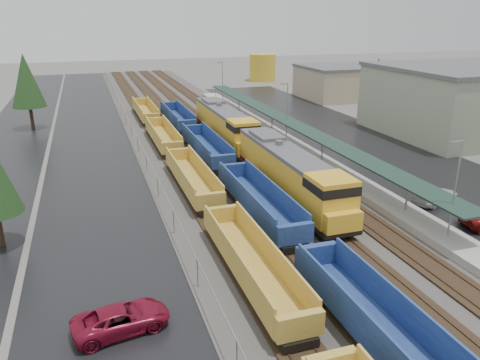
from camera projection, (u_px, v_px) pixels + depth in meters
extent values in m
cube|color=#302D2B|center=(198.00, 132.00, 67.92)|extent=(20.00, 160.00, 0.08)
cube|color=black|center=(157.00, 134.00, 66.12)|extent=(2.60, 160.00, 0.15)
cube|color=#473326|center=(152.00, 134.00, 65.87)|extent=(0.08, 160.00, 0.07)
cube|color=#473326|center=(162.00, 133.00, 66.30)|extent=(0.08, 160.00, 0.07)
cube|color=black|center=(185.00, 132.00, 67.30)|extent=(2.60, 160.00, 0.15)
cube|color=#473326|center=(180.00, 132.00, 67.05)|extent=(0.08, 160.00, 0.07)
cube|color=#473326|center=(190.00, 131.00, 67.47)|extent=(0.08, 160.00, 0.07)
cube|color=black|center=(212.00, 130.00, 68.47)|extent=(2.60, 160.00, 0.15)
cube|color=#473326|center=(207.00, 130.00, 68.22)|extent=(0.08, 160.00, 0.07)
cube|color=#473326|center=(216.00, 129.00, 68.65)|extent=(0.08, 160.00, 0.07)
cube|color=black|center=(237.00, 128.00, 69.65)|extent=(2.60, 160.00, 0.15)
cube|color=#473326|center=(233.00, 128.00, 69.40)|extent=(0.08, 160.00, 0.07)
cube|color=#473326|center=(242.00, 127.00, 69.82)|extent=(0.08, 160.00, 0.07)
cube|color=black|center=(91.00, 140.00, 63.53)|extent=(10.00, 160.00, 0.02)
cube|color=black|center=(10.00, 147.00, 60.59)|extent=(9.00, 160.00, 0.02)
cube|color=black|center=(349.00, 138.00, 64.56)|extent=(16.00, 100.00, 0.02)
cube|color=#9E9B93|center=(286.00, 141.00, 61.66)|extent=(3.00, 80.00, 0.70)
cylinder|color=gray|center=(407.00, 197.00, 38.75)|extent=(0.16, 0.16, 2.40)
cylinder|color=gray|center=(322.00, 150.00, 52.18)|extent=(0.16, 0.16, 2.40)
cylinder|color=gray|center=(272.00, 122.00, 65.62)|extent=(0.16, 0.16, 2.40)
cylinder|color=gray|center=(239.00, 104.00, 79.05)|extent=(0.16, 0.16, 2.40)
cylinder|color=gray|center=(216.00, 91.00, 92.48)|extent=(0.16, 0.16, 2.40)
cube|color=#1C3229|center=(287.00, 120.00, 60.70)|extent=(2.60, 65.00, 0.15)
cylinder|color=gray|center=(454.00, 194.00, 33.57)|extent=(0.12, 0.12, 8.00)
cube|color=gray|center=(457.00, 142.00, 32.12)|extent=(1.00, 0.15, 0.12)
cylinder|color=gray|center=(287.00, 114.00, 60.44)|extent=(0.12, 0.12, 8.00)
cube|color=gray|center=(284.00, 84.00, 58.99)|extent=(1.00, 0.15, 0.12)
cylinder|color=gray|center=(222.00, 83.00, 87.30)|extent=(0.12, 0.12, 8.00)
cube|color=gray|center=(220.00, 62.00, 85.85)|extent=(1.00, 0.15, 0.12)
cylinder|color=gray|center=(237.00, 358.00, 21.83)|extent=(0.08, 0.08, 2.00)
cylinder|color=gray|center=(198.00, 273.00, 28.99)|extent=(0.08, 0.08, 2.00)
cylinder|color=gray|center=(174.00, 222.00, 36.15)|extent=(0.08, 0.08, 2.00)
cylinder|color=gray|center=(158.00, 188.00, 43.32)|extent=(0.08, 0.08, 2.00)
cylinder|color=gray|center=(146.00, 163.00, 50.48)|extent=(0.08, 0.08, 2.00)
cylinder|color=gray|center=(138.00, 145.00, 57.65)|extent=(0.08, 0.08, 2.00)
cylinder|color=gray|center=(131.00, 130.00, 64.81)|extent=(0.08, 0.08, 2.00)
cylinder|color=gray|center=(126.00, 119.00, 71.98)|extent=(0.08, 0.08, 2.00)
cylinder|color=gray|center=(122.00, 109.00, 79.14)|extent=(0.08, 0.08, 2.00)
cylinder|color=gray|center=(118.00, 102.00, 86.30)|extent=(0.08, 0.08, 2.00)
cylinder|color=gray|center=(115.00, 95.00, 93.47)|extent=(0.08, 0.08, 2.00)
cylinder|color=gray|center=(112.00, 89.00, 100.63)|extent=(0.08, 0.08, 2.00)
cylinder|color=gray|center=(110.00, 84.00, 107.80)|extent=(0.08, 0.08, 2.00)
cylinder|color=gray|center=(108.00, 80.00, 114.96)|extent=(0.08, 0.08, 2.00)
cylinder|color=gray|center=(106.00, 76.00, 122.13)|extent=(0.08, 0.08, 2.00)
cylinder|color=gray|center=(104.00, 73.00, 129.29)|extent=(0.08, 0.08, 2.00)
cube|color=gray|center=(131.00, 123.00, 64.48)|extent=(0.05, 160.00, 0.05)
cube|color=tan|center=(347.00, 83.00, 95.42)|extent=(18.00, 14.00, 6.00)
cube|color=#59595B|center=(348.00, 67.00, 94.34)|extent=(18.36, 14.28, 0.50)
ellipsoid|color=#505D48|center=(42.00, 58.00, 184.50)|extent=(154.00, 110.00, 19.80)
ellipsoid|color=#505D48|center=(208.00, 52.00, 214.02)|extent=(196.00, 140.00, 25.20)
ellipsoid|color=#505D48|center=(333.00, 47.00, 243.54)|extent=(168.00, 120.00, 21.60)
cylinder|color=#332316|center=(32.00, 118.00, 69.58)|extent=(0.50, 0.50, 3.30)
cone|color=#133215|center=(26.00, 80.00, 67.74)|extent=(4.84, 4.84, 7.70)
cylinder|color=#332316|center=(374.00, 113.00, 73.87)|extent=(0.50, 0.50, 3.00)
cone|color=#133215|center=(377.00, 81.00, 72.20)|extent=(4.40, 4.40, 7.00)
cube|color=black|center=(287.00, 188.00, 43.68)|extent=(3.14, 20.95, 0.42)
cube|color=gold|center=(283.00, 166.00, 44.02)|extent=(2.93, 16.76, 3.14)
cube|color=gold|center=(330.00, 199.00, 35.69)|extent=(3.14, 3.35, 3.56)
cube|color=black|center=(331.00, 186.00, 35.34)|extent=(3.20, 3.40, 0.73)
cube|color=gold|center=(342.00, 221.00, 34.36)|extent=(2.93, 1.05, 1.47)
cube|color=#59595B|center=(283.00, 149.00, 43.46)|extent=(2.99, 16.76, 0.37)
cube|color=maroon|center=(268.00, 181.00, 44.00)|extent=(0.04, 16.76, 0.37)
cube|color=maroon|center=(297.00, 177.00, 44.88)|extent=(0.04, 16.76, 0.37)
cube|color=black|center=(287.00, 192.00, 43.82)|extent=(2.30, 6.29, 0.63)
cube|color=black|center=(323.00, 222.00, 37.21)|extent=(2.51, 4.19, 0.52)
cube|color=black|center=(259.00, 168.00, 50.35)|extent=(2.51, 4.19, 0.52)
cylinder|color=#59595B|center=(279.00, 143.00, 44.29)|extent=(0.73, 0.73, 0.52)
cube|color=#59595B|center=(267.00, 136.00, 47.12)|extent=(2.51, 4.19, 0.52)
cube|color=black|center=(224.00, 136.00, 62.48)|extent=(3.14, 20.95, 0.42)
cube|color=gold|center=(221.00, 121.00, 62.83)|extent=(2.93, 16.76, 3.14)
cube|color=gold|center=(243.00, 135.00, 54.50)|extent=(3.14, 3.35, 3.56)
cube|color=black|center=(243.00, 127.00, 54.15)|extent=(3.20, 3.40, 0.73)
cube|color=gold|center=(248.00, 148.00, 53.16)|extent=(2.93, 1.05, 1.47)
cube|color=#59595B|center=(221.00, 109.00, 62.27)|extent=(2.99, 16.76, 0.37)
cube|color=maroon|center=(211.00, 131.00, 62.81)|extent=(0.04, 16.76, 0.37)
cube|color=maroon|center=(232.00, 129.00, 63.68)|extent=(0.04, 16.76, 0.37)
cube|color=black|center=(224.00, 139.00, 62.62)|extent=(2.30, 6.29, 0.63)
cube|color=black|center=(241.00, 152.00, 56.02)|extent=(2.51, 4.19, 0.52)
cube|color=black|center=(210.00, 126.00, 69.15)|extent=(2.51, 4.19, 0.52)
cylinder|color=#59595B|center=(219.00, 105.00, 63.10)|extent=(0.73, 0.73, 0.52)
cube|color=#59595B|center=(213.00, 101.00, 65.93)|extent=(2.51, 4.19, 0.52)
cube|color=#AF8D30|center=(252.00, 268.00, 29.92)|extent=(2.57, 13.92, 0.25)
cube|color=#AF8D30|center=(233.00, 259.00, 29.26)|extent=(0.15, 13.92, 1.78)
cube|color=#AF8D30|center=(270.00, 253.00, 29.99)|extent=(0.15, 13.92, 1.78)
cube|color=#AF8D30|center=(300.00, 326.00, 23.28)|extent=(2.57, 0.49, 1.38)
cube|color=#AF8D30|center=(221.00, 215.00, 36.10)|extent=(2.57, 0.49, 1.38)
cube|color=black|center=(293.00, 334.00, 24.23)|extent=(1.98, 2.17, 0.49)
cube|color=black|center=(223.00, 230.00, 35.81)|extent=(1.98, 2.17, 0.49)
cube|color=#AF8D30|center=(192.00, 181.00, 45.49)|extent=(2.57, 13.92, 0.25)
cube|color=#AF8D30|center=(179.00, 174.00, 44.83)|extent=(0.15, 13.92, 1.78)
cube|color=#AF8D30|center=(204.00, 171.00, 45.55)|extent=(0.15, 13.92, 1.78)
cube|color=#AF8D30|center=(211.00, 201.00, 38.85)|extent=(2.57, 0.49, 1.38)
cube|color=#AF8D30|center=(178.00, 155.00, 51.66)|extent=(2.57, 0.49, 1.38)
cube|color=black|center=(209.00, 209.00, 39.80)|extent=(1.98, 2.17, 0.49)
cube|color=black|center=(179.00, 165.00, 51.37)|extent=(1.98, 2.17, 0.49)
cube|color=#AF8D30|center=(163.00, 139.00, 61.05)|extent=(2.57, 13.92, 0.25)
cube|color=#AF8D30|center=(153.00, 133.00, 60.39)|extent=(0.15, 13.92, 1.78)
cube|color=#AF8D30|center=(172.00, 131.00, 61.11)|extent=(0.15, 13.92, 1.78)
cube|color=#AF8D30|center=(173.00, 148.00, 54.41)|extent=(2.57, 0.49, 1.38)
cube|color=#AF8D30|center=(154.00, 122.00, 67.22)|extent=(2.57, 0.49, 1.38)
cube|color=black|center=(172.00, 154.00, 55.36)|extent=(1.98, 2.17, 0.49)
cube|color=black|center=(156.00, 130.00, 66.94)|extent=(1.98, 2.17, 0.49)
cube|color=#AF8D30|center=(146.00, 114.00, 76.61)|extent=(2.57, 13.92, 0.25)
cube|color=#AF8D30|center=(137.00, 109.00, 75.95)|extent=(0.15, 13.92, 1.78)
cube|color=#AF8D30|center=(153.00, 108.00, 76.67)|extent=(0.15, 13.92, 1.78)
cube|color=#AF8D30|center=(151.00, 118.00, 69.97)|extent=(2.57, 0.49, 1.38)
cube|color=#AF8D30|center=(140.00, 102.00, 82.79)|extent=(2.57, 0.49, 1.38)
cube|color=black|center=(151.00, 124.00, 70.92)|extent=(1.98, 2.17, 0.49)
cube|color=black|center=(141.00, 108.00, 82.50)|extent=(1.98, 2.17, 0.49)
cube|color=navy|center=(382.00, 336.00, 23.54)|extent=(2.75, 14.30, 0.26)
cube|color=navy|center=(361.00, 325.00, 22.83)|extent=(0.16, 14.30, 1.90)
cube|color=navy|center=(406.00, 315.00, 23.61)|extent=(0.16, 14.30, 1.90)
cube|color=navy|center=(316.00, 255.00, 29.89)|extent=(2.75, 0.53, 1.48)
cube|color=black|center=(321.00, 276.00, 29.58)|extent=(2.11, 2.32, 0.53)
cube|color=navy|center=(258.00, 205.00, 39.66)|extent=(2.75, 14.30, 0.26)
cube|color=navy|center=(244.00, 197.00, 38.96)|extent=(0.16, 14.30, 1.90)
cube|color=navy|center=(273.00, 193.00, 39.73)|extent=(0.16, 14.30, 1.90)
cube|color=navy|center=(295.00, 234.00, 32.82)|extent=(2.75, 0.53, 1.48)
cube|color=navy|center=(233.00, 171.00, 46.01)|extent=(2.75, 0.53, 1.48)
cube|color=black|center=(290.00, 243.00, 33.84)|extent=(2.11, 2.32, 0.53)
cube|color=black|center=(235.00, 184.00, 45.70)|extent=(2.11, 2.32, 0.53)
cube|color=navy|center=(206.00, 150.00, 55.78)|extent=(2.75, 14.30, 0.26)
cube|color=navy|center=(195.00, 143.00, 55.08)|extent=(0.16, 14.30, 1.90)
cube|color=navy|center=(217.00, 142.00, 55.85)|extent=(0.16, 14.30, 1.90)
cube|color=navy|center=(223.00, 162.00, 48.94)|extent=(2.75, 0.53, 1.48)
cube|color=navy|center=(192.00, 130.00, 62.13)|extent=(2.75, 0.53, 1.48)
cube|color=black|center=(221.00, 169.00, 49.96)|extent=(2.11, 2.32, 0.53)
cube|color=black|center=(194.00, 139.00, 61.82)|extent=(2.11, 2.32, 0.53)
cube|color=navy|center=(177.00, 120.00, 71.90)|extent=(2.75, 14.30, 0.26)
cube|color=navy|center=(168.00, 114.00, 71.20)|extent=(0.16, 14.30, 1.90)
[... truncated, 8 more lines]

